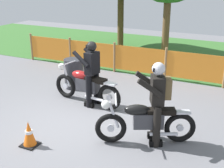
# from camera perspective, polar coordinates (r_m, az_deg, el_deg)

# --- Properties ---
(ground) EXTENTS (24.00, 24.00, 0.02)m
(ground) POSITION_cam_1_polar(r_m,az_deg,el_deg) (7.23, -5.33, -6.55)
(ground) COLOR slate
(grass_verge) EXTENTS (24.00, 6.74, 0.01)m
(grass_verge) POSITION_cam_1_polar(r_m,az_deg,el_deg) (13.29, 10.37, 5.82)
(grass_verge) COLOR #386B2D
(grass_verge) RESTS_ON ground
(barrier_fence) EXTENTS (9.18, 0.08, 1.05)m
(barrier_fence) POSITION_cam_1_polar(r_m,az_deg,el_deg) (10.05, 5.17, 4.58)
(barrier_fence) COLOR olive
(barrier_fence) RESTS_ON ground
(motorcycle_lead) EXTENTS (1.87, 1.05, 0.96)m
(motorcycle_lead) POSITION_cam_1_polar(r_m,az_deg,el_deg) (6.06, 6.30, -7.09)
(motorcycle_lead) COLOR black
(motorcycle_lead) RESTS_ON ground
(motorcycle_trailing) EXTENTS (2.12, 0.67, 1.01)m
(motorcycle_trailing) POSITION_cam_1_polar(r_m,az_deg,el_deg) (7.85, -5.01, -0.32)
(motorcycle_trailing) COLOR black
(motorcycle_trailing) RESTS_ON ground
(rider_lead) EXTENTS (0.78, 0.70, 1.69)m
(rider_lead) POSITION_cam_1_polar(r_m,az_deg,el_deg) (5.89, 8.62, -2.83)
(rider_lead) COLOR black
(rider_lead) RESTS_ON ground
(rider_trailing) EXTENTS (0.61, 0.60, 1.69)m
(rider_trailing) POSITION_cam_1_polar(r_m,az_deg,el_deg) (7.59, -3.88, 2.41)
(rider_trailing) COLOR black
(rider_trailing) RESTS_ON ground
(traffic_cone) EXTENTS (0.32, 0.32, 0.53)m
(traffic_cone) POSITION_cam_1_polar(r_m,az_deg,el_deg) (6.22, -15.51, -9.14)
(traffic_cone) COLOR black
(traffic_cone) RESTS_ON ground
(spare_drum) EXTENTS (0.58, 0.58, 0.88)m
(spare_drum) POSITION_cam_1_polar(r_m,az_deg,el_deg) (9.02, -7.23, 2.01)
(spare_drum) COLOR #2D2D33
(spare_drum) RESTS_ON ground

